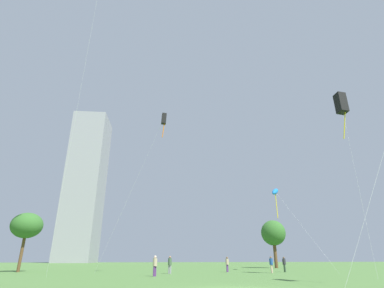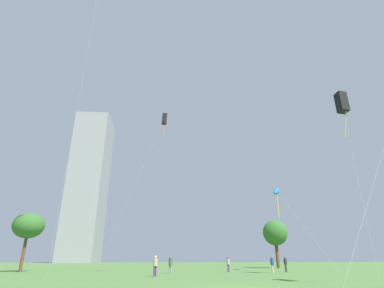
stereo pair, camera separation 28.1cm
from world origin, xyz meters
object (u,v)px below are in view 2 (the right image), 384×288
(person_standing_3, at_px, (228,263))
(person_standing_4, at_px, (285,263))
(person_standing_1, at_px, (272,263))
(park_tree_0, at_px, (29,226))
(distant_highrise_0, at_px, (88,185))
(kite_flying_2, at_px, (277,192))
(kite_flying_1, at_px, (164,120))
(park_tree_2, at_px, (275,233))
(person_standing_5, at_px, (155,264))
(kite_flying_3, at_px, (342,103))
(person_standing_2, at_px, (171,263))

(person_standing_3, height_order, person_standing_4, person_standing_4)
(person_standing_3, bearing_deg, person_standing_1, -78.81)
(park_tree_0, xyz_separation_m, distant_highrise_0, (-8.23, 95.96, 27.32))
(person_standing_3, distance_m, kite_flying_2, 13.18)
(person_standing_1, bearing_deg, distant_highrise_0, 66.38)
(person_standing_1, relative_size, kite_flying_1, 0.10)
(person_standing_1, height_order, park_tree_0, park_tree_0)
(person_standing_3, height_order, park_tree_2, park_tree_2)
(person_standing_5, height_order, park_tree_0, park_tree_0)
(kite_flying_2, relative_size, kite_flying_3, 0.62)
(kite_flying_2, xyz_separation_m, park_tree_0, (-33.92, 2.80, -5.25))
(person_standing_5, bearing_deg, person_standing_3, -175.44)
(person_standing_1, distance_m, person_standing_3, 5.47)
(kite_flying_1, relative_size, kite_flying_2, 1.62)
(kite_flying_1, relative_size, park_tree_2, 2.28)
(person_standing_1, bearing_deg, person_standing_5, 154.55)
(person_standing_5, xyz_separation_m, park_tree_0, (-15.70, 12.91, 4.48))
(person_standing_5, xyz_separation_m, distant_highrise_0, (-23.93, 108.87, 31.80))
(kite_flying_2, bearing_deg, person_standing_1, -127.75)
(kite_flying_1, bearing_deg, person_standing_2, 37.12)
(kite_flying_2, distance_m, kite_flying_3, 16.76)
(person_standing_3, relative_size, park_tree_2, 0.21)
(person_standing_2, xyz_separation_m, person_standing_5, (-2.03, -4.81, -0.01))
(kite_flying_2, relative_size, distant_highrise_0, 0.18)
(park_tree_2, bearing_deg, person_standing_2, -140.25)
(kite_flying_1, xyz_separation_m, park_tree_0, (-16.35, 9.15, -12.46))
(person_standing_1, bearing_deg, kite_flying_2, 8.69)
(park_tree_2, bearing_deg, park_tree_0, -166.09)
(park_tree_2, bearing_deg, person_standing_1, -117.79)
(person_standing_5, height_order, park_tree_2, park_tree_2)
(person_standing_1, relative_size, person_standing_5, 1.00)
(person_standing_4, relative_size, person_standing_5, 0.98)
(person_standing_3, xyz_separation_m, kite_flying_2, (8.59, 2.16, 9.76))
(person_standing_2, height_order, kite_flying_2, kite_flying_2)
(person_standing_3, xyz_separation_m, park_tree_2, (13.79, 14.65, 4.92))
(distant_highrise_0, bearing_deg, person_standing_1, -63.36)
(person_standing_1, xyz_separation_m, person_standing_3, (-4.28, 3.40, -0.02))
(person_standing_3, bearing_deg, kite_flying_2, -26.23)
(person_standing_2, xyz_separation_m, distant_highrise_0, (-25.96, 104.06, 31.79))
(person_standing_4, relative_size, kite_flying_3, 0.09)
(kite_flying_3, height_order, distant_highrise_0, distant_highrise_0)
(person_standing_2, xyz_separation_m, kite_flying_2, (16.19, 5.30, 9.72))
(park_tree_0, height_order, distant_highrise_0, distant_highrise_0)
(kite_flying_2, relative_size, park_tree_2, 1.41)
(kite_flying_3, xyz_separation_m, park_tree_2, (4.22, 27.85, -11.48))
(person_standing_1, xyz_separation_m, kite_flying_2, (4.31, 5.56, 9.73))
(kite_flying_2, distance_m, park_tree_0, 34.43)
(person_standing_2, bearing_deg, distant_highrise_0, 124.85)
(person_standing_5, relative_size, kite_flying_1, 0.10)
(person_standing_3, relative_size, kite_flying_1, 0.09)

